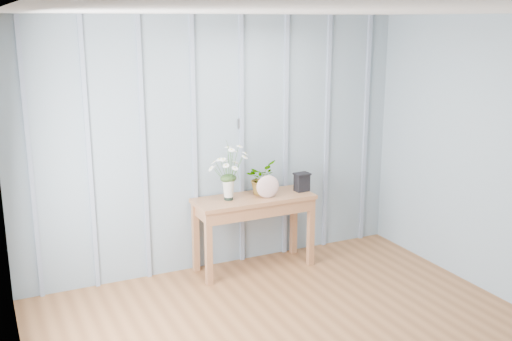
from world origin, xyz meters
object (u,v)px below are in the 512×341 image
sideboard (254,208)px  carved_box (302,182)px  felt_disc_vessel (268,187)px  daisy_vase (228,165)px

sideboard → carved_box: carved_box is taller
felt_disc_vessel → carved_box: bearing=20.4°
carved_box → sideboard: bearing=177.4°
sideboard → carved_box: bearing=-2.6°
carved_box → daisy_vase: bearing=177.1°
daisy_vase → felt_disc_vessel: size_ratio=2.43×
felt_disc_vessel → carved_box: (0.42, 0.07, -0.02)m
daisy_vase → carved_box: size_ratio=2.95×
felt_disc_vessel → sideboard: bearing=151.5°
felt_disc_vessel → carved_box: felt_disc_vessel is taller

